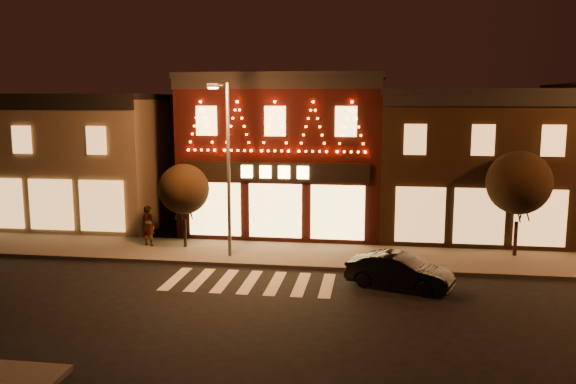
# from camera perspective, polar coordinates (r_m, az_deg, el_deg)

# --- Properties ---
(ground) EXTENTS (120.00, 120.00, 0.00)m
(ground) POSITION_cam_1_polar(r_m,az_deg,el_deg) (19.35, -6.25, -12.27)
(ground) COLOR black
(ground) RESTS_ON ground
(sidewalk_far) EXTENTS (44.00, 4.00, 0.15)m
(sidewalk_far) POSITION_cam_1_polar(r_m,az_deg,el_deg) (26.49, 2.36, -6.19)
(sidewalk_far) COLOR #47423D
(sidewalk_far) RESTS_ON ground
(building_left) EXTENTS (12.20, 8.28, 7.30)m
(building_left) POSITION_cam_1_polar(r_m,az_deg,el_deg) (36.19, -20.89, 3.09)
(building_left) COLOR #675C49
(building_left) RESTS_ON ground
(building_pulp) EXTENTS (10.20, 8.34, 8.30)m
(building_pulp) POSITION_cam_1_polar(r_m,az_deg,el_deg) (31.88, -0.05, 3.86)
(building_pulp) COLOR black
(building_pulp) RESTS_ON ground
(building_right_a) EXTENTS (9.20, 8.28, 7.50)m
(building_right_a) POSITION_cam_1_polar(r_m,az_deg,el_deg) (31.96, 17.08, 2.76)
(building_right_a) COLOR black
(building_right_a) RESTS_ON ground
(streetlamp_mid) EXTENTS (0.52, 1.73, 7.55)m
(streetlamp_mid) POSITION_cam_1_polar(r_m,az_deg,el_deg) (25.28, -6.01, 3.44)
(streetlamp_mid) COLOR #59595E
(streetlamp_mid) RESTS_ON sidewalk_far
(tree_left) EXTENTS (2.34, 2.34, 3.92)m
(tree_left) POSITION_cam_1_polar(r_m,az_deg,el_deg) (27.60, -10.09, 0.28)
(tree_left) COLOR black
(tree_left) RESTS_ON sidewalk_far
(tree_right) EXTENTS (2.79, 2.79, 4.66)m
(tree_right) POSITION_cam_1_polar(r_m,az_deg,el_deg) (27.47, 21.53, 0.84)
(tree_right) COLOR black
(tree_right) RESTS_ON sidewalk_far
(dark_sedan) EXTENTS (4.15, 2.56, 1.29)m
(dark_sedan) POSITION_cam_1_polar(r_m,az_deg,el_deg) (22.51, 10.77, -7.58)
(dark_sedan) COLOR black
(dark_sedan) RESTS_ON ground
(pedestrian) EXTENTS (0.82, 0.68, 1.93)m
(pedestrian) POSITION_cam_1_polar(r_m,az_deg,el_deg) (28.51, -13.42, -3.19)
(pedestrian) COLOR gray
(pedestrian) RESTS_ON sidewalk_far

